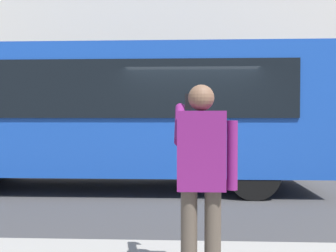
# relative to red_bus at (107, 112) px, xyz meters

# --- Properties ---
(ground_plane) EXTENTS (60.00, 60.00, 0.00)m
(ground_plane) POSITION_rel_red_bus_xyz_m (-1.85, 0.46, -1.68)
(ground_plane) COLOR #38383A
(building_facade_far) EXTENTS (28.00, 1.55, 12.00)m
(building_facade_far) POSITION_rel_red_bus_xyz_m (-1.87, -6.34, 4.30)
(building_facade_far) COLOR beige
(building_facade_far) RESTS_ON ground_plane
(red_bus) EXTENTS (9.05, 2.54, 3.08)m
(red_bus) POSITION_rel_red_bus_xyz_m (0.00, 0.00, 0.00)
(red_bus) COLOR #1947AD
(red_bus) RESTS_ON ground_plane
(pedestrian_photographer) EXTENTS (0.53, 0.52, 1.70)m
(pedestrian_photographer) POSITION_rel_red_bus_xyz_m (-1.86, 5.11, -0.54)
(pedestrian_photographer) COLOR #4C4238
(pedestrian_photographer) RESTS_ON sidewalk_curb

